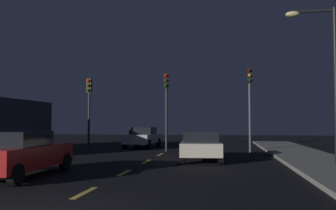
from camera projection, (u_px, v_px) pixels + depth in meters
The scene contains 12 objects.
ground_plane at pixel (129, 171), 13.73m from camera, with size 80.00×80.00×0.00m, color black.
lane_stripe_second at pixel (85, 193), 9.38m from camera, with size 0.16×1.60×0.01m, color #EACC4C.
lane_stripe_third at pixel (124, 173), 13.14m from camera, with size 0.16×1.60×0.01m, color #EACC4C.
lane_stripe_fourth at pixel (146, 161), 16.89m from camera, with size 0.16×1.60×0.01m, color #EACC4C.
lane_stripe_fifth at pixel (160, 154), 20.64m from camera, with size 0.16×1.60×0.01m, color #EACC4C.
traffic_signal_left at pixel (89, 100), 23.58m from camera, with size 0.32×0.38×4.55m.
traffic_signal_center at pixel (166, 97), 22.86m from camera, with size 0.32×0.38×4.79m.
traffic_signal_right at pixel (250, 93), 22.13m from camera, with size 0.32×0.38×5.01m.
car_stopped_ahead at pixel (201, 145), 17.23m from camera, with size 2.13×4.27×1.38m.
car_adjacent_lane at pixel (20, 153), 12.05m from camera, with size 1.88×4.48×1.49m.
car_oncoming_far at pixel (142, 137), 26.41m from camera, with size 2.10×3.94×1.44m.
street_lamp_right at pixel (327, 69), 14.53m from camera, with size 1.95×0.36×6.27m.
Camera 1 is at (3.47, -6.46, 1.77)m, focal length 39.88 mm.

